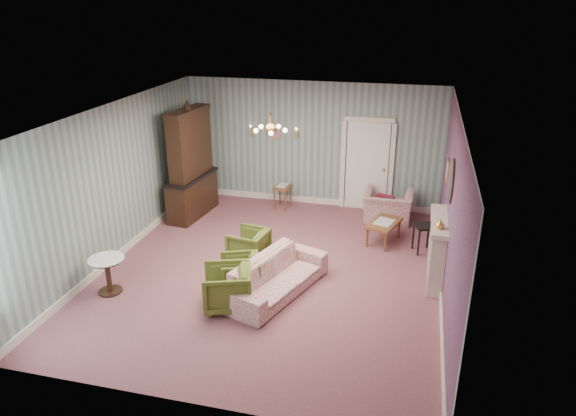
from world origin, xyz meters
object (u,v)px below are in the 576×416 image
(sofa_chintz, at_px, (276,271))
(wingback_chair, at_px, (388,202))
(olive_chair_a, at_px, (227,286))
(olive_chair_c, at_px, (249,244))
(dresser, at_px, (190,161))
(fireplace, at_px, (437,250))
(olive_chair_b, at_px, (240,272))
(coffee_table, at_px, (383,232))
(side_table_black, at_px, (423,238))
(pedestal_table, at_px, (108,275))

(sofa_chintz, xyz_separation_m, wingback_chair, (1.60, 3.53, 0.04))
(olive_chair_a, xyz_separation_m, wingback_chair, (2.24, 4.16, 0.07))
(olive_chair_c, xyz_separation_m, dresser, (-1.91, 1.81, 0.95))
(olive_chair_a, relative_size, olive_chair_c, 1.13)
(olive_chair_a, bearing_deg, fireplace, 99.13)
(olive_chair_b, height_order, fireplace, fireplace)
(sofa_chintz, bearing_deg, coffee_table, -14.21)
(coffee_table, bearing_deg, sofa_chintz, -123.51)
(wingback_chair, bearing_deg, dresser, 10.22)
(fireplace, height_order, coffee_table, fireplace)
(olive_chair_a, bearing_deg, dresser, -167.89)
(olive_chair_a, height_order, olive_chair_b, olive_chair_a)
(fireplace, bearing_deg, wingback_chair, 112.18)
(olive_chair_b, bearing_deg, fireplace, 88.30)
(fireplace, distance_m, side_table_black, 1.12)
(sofa_chintz, height_order, fireplace, fireplace)
(olive_chair_b, height_order, wingback_chair, wingback_chair)
(fireplace, bearing_deg, sofa_chintz, -157.04)
(olive_chair_c, height_order, wingback_chair, wingback_chair)
(olive_chair_b, distance_m, side_table_black, 3.73)
(olive_chair_c, relative_size, coffee_table, 0.77)
(wingback_chair, distance_m, pedestal_table, 6.04)
(dresser, bearing_deg, side_table_black, -1.07)
(dresser, bearing_deg, wingback_chair, 15.74)
(olive_chair_a, relative_size, olive_chair_b, 1.15)
(coffee_table, xyz_separation_m, pedestal_table, (-4.33, -3.09, 0.10))
(olive_chair_c, relative_size, dresser, 0.26)
(olive_chair_b, distance_m, coffee_table, 3.31)
(fireplace, relative_size, pedestal_table, 2.18)
(coffee_table, xyz_separation_m, side_table_black, (0.79, -0.25, 0.06))
(wingback_chair, bearing_deg, olive_chair_c, 47.22)
(wingback_chair, relative_size, fireplace, 0.74)
(olive_chair_a, bearing_deg, coffee_table, 124.65)
(coffee_table, bearing_deg, olive_chair_a, -126.38)
(olive_chair_c, xyz_separation_m, fireplace, (3.40, 0.09, 0.24))
(side_table_black, bearing_deg, pedestal_table, -150.97)
(olive_chair_a, distance_m, sofa_chintz, 0.90)
(dresser, bearing_deg, coffee_table, 0.86)
(wingback_chair, height_order, coffee_table, wingback_chair)
(olive_chair_c, bearing_deg, coffee_table, 128.95)
(sofa_chintz, xyz_separation_m, coffee_table, (1.59, 2.41, -0.19))
(sofa_chintz, bearing_deg, wingback_chair, -5.00)
(pedestal_table, bearing_deg, sofa_chintz, 13.99)
(coffee_table, height_order, side_table_black, side_table_black)
(olive_chair_c, distance_m, pedestal_table, 2.56)
(olive_chair_a, bearing_deg, sofa_chintz, 115.39)
(dresser, distance_m, fireplace, 5.63)
(olive_chair_c, bearing_deg, olive_chair_b, 18.97)
(dresser, distance_m, pedestal_table, 3.63)
(olive_chair_c, height_order, pedestal_table, olive_chair_c)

